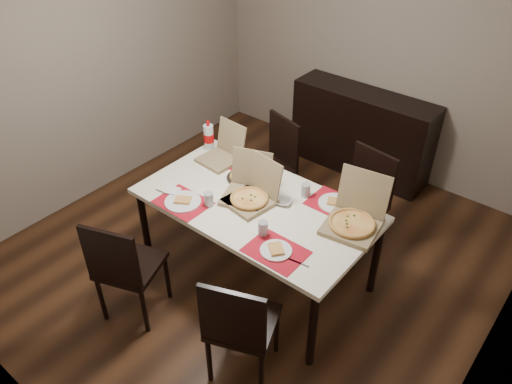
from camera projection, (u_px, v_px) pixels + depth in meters
ground at (255, 255)px, 4.42m from camera, size 3.80×4.00×0.02m
room_walls at (292, 49)px, 3.66m from camera, size 3.84×4.02×2.62m
sideboard at (361, 132)px, 5.26m from camera, size 1.50×0.40×0.90m
dining_table at (256, 210)px, 3.82m from camera, size 1.80×1.00×0.75m
chair_near_left at (124, 266)px, 3.57m from camera, size 0.54×0.54×0.93m
chair_near_right at (239, 325)px, 3.15m from camera, size 0.55×0.55×0.93m
chair_far_left at (274, 161)px, 4.69m from camera, size 0.52×0.52×0.93m
chair_far_right at (362, 198)px, 4.23m from camera, size 0.48×0.48×0.93m
setting_near_left at (188, 200)px, 3.77m from camera, size 0.50×0.30×0.11m
setting_near_right at (272, 244)px, 3.37m from camera, size 0.47×0.30×0.11m
setting_far_left at (244, 163)px, 4.19m from camera, size 0.47×0.30×0.11m
setting_far_right at (327, 200)px, 3.77m from camera, size 0.49×0.30×0.11m
napkin_loose at (255, 204)px, 3.75m from camera, size 0.16×0.16×0.02m
pizza_box_center at (252, 196)px, 3.76m from camera, size 0.37×0.40×0.32m
pizza_box_right at (354, 220)px, 3.52m from camera, size 0.43×0.46×0.37m
pizza_box_left at (222, 154)px, 4.24m from camera, size 0.33×0.36×0.31m
pizza_box_extra at (247, 189)px, 3.82m from camera, size 0.42×0.45×0.32m
faina_plate at (242, 177)px, 4.03m from camera, size 0.25×0.25×0.03m
dip_bowl at (284, 202)px, 3.76m from camera, size 0.16×0.16×0.03m
soda_bottle at (209, 137)px, 4.35m from camera, size 0.09×0.09×0.27m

